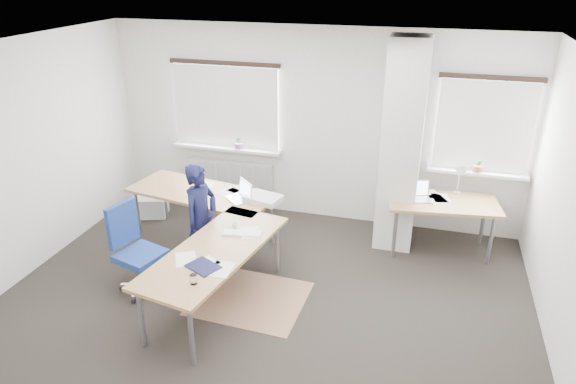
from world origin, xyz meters
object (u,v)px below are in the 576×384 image
(desk_main, at_px, (212,220))
(task_chair, at_px, (140,267))
(person, at_px, (201,219))
(desk_side, at_px, (442,204))

(desk_main, bearing_deg, task_chair, -125.15)
(person, bearing_deg, desk_side, -50.26)
(task_chair, bearing_deg, desk_main, 61.05)
(desk_main, xyz_separation_m, desk_side, (2.70, 1.25, -0.01))
(task_chair, bearing_deg, desk_side, 45.65)
(task_chair, height_order, person, person)
(desk_side, distance_m, task_chair, 3.87)
(desk_side, height_order, person, person)
(desk_side, bearing_deg, person, -163.71)
(desk_main, bearing_deg, person, -160.56)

